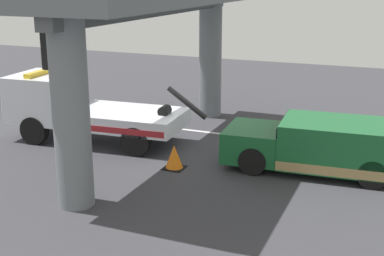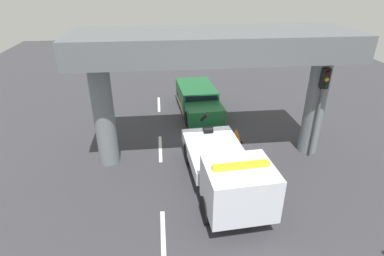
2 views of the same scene
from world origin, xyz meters
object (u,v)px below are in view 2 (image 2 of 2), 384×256
Objects in this scene: traffic_light_near at (322,95)px; traffic_cone_orange at (236,135)px; tow_truck_white at (227,171)px; towed_van_green at (198,100)px.

traffic_light_near is 4.72m from traffic_cone_orange.
tow_truck_white is 4.73m from traffic_cone_orange.
traffic_light_near is 5.89× the size of traffic_cone_orange.
tow_truck_white reaches higher than traffic_cone_orange.
tow_truck_white is 8.59m from towed_van_green.
towed_van_green is at bearing -141.50° from traffic_light_near.
tow_truck_white is 1.37× the size of towed_van_green.
towed_van_green is at bearing -179.60° from tow_truck_white.
traffic_light_near is (-2.56, 4.73, 2.00)m from tow_truck_white.
towed_van_green is 7.15× the size of traffic_cone_orange.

